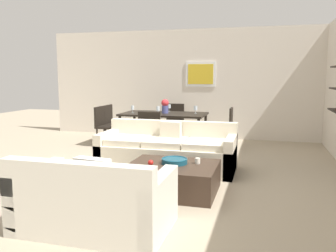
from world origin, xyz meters
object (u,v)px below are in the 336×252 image
at_px(candle_jar, 198,161).
at_px(centerpiece_vase, 165,106).
at_px(wine_glass_head, 169,106).
at_px(wine_glass_foot, 158,109).
at_px(coffee_table, 172,178).
at_px(wine_glass_right_far, 196,108).
at_px(dining_chair_right_far, 226,125).
at_px(sofa_beige, 167,152).
at_px(loveseat_white, 94,201).
at_px(dining_chair_head, 174,119).
at_px(decorative_bowl, 174,161).
at_px(apple_on_coffee_table, 151,163).
at_px(dining_chair_foot, 151,130).
at_px(dining_chair_left_near, 104,123).
at_px(wine_glass_left_near, 133,108).
at_px(dining_chair_left_far, 113,121).
at_px(dining_table, 164,116).

xyz_separation_m(candle_jar, centerpiece_vase, (-1.23, 2.73, 0.49)).
height_order(wine_glass_head, wine_glass_foot, wine_glass_foot).
distance_m(coffee_table, wine_glass_right_far, 3.08).
bearing_deg(dining_chair_right_far, sofa_beige, -110.92).
distance_m(loveseat_white, wine_glass_head, 4.70).
height_order(candle_jar, dining_chair_head, dining_chair_head).
xyz_separation_m(decorative_bowl, apple_on_coffee_table, (-0.28, -0.18, -0.00)).
relative_size(dining_chair_right_far, dining_chair_head, 1.00).
relative_size(coffee_table, dining_chair_foot, 1.34).
xyz_separation_m(dining_chair_left_near, centerpiece_vase, (1.35, 0.21, 0.41)).
xyz_separation_m(decorative_bowl, dining_chair_head, (-0.96, 3.72, 0.09)).
distance_m(dining_chair_head, wine_glass_left_near, 1.27).
xyz_separation_m(candle_jar, wine_glass_left_near, (-1.94, 2.62, 0.44)).
bearing_deg(dining_chair_foot, dining_chair_right_far, 40.46).
relative_size(dining_chair_foot, dining_chair_left_near, 1.00).
distance_m(candle_jar, wine_glass_foot, 2.67).
relative_size(sofa_beige, dining_chair_right_far, 2.55).
xyz_separation_m(dining_chair_left_near, wine_glass_head, (1.31, 0.65, 0.35)).
bearing_deg(dining_chair_left_far, loveseat_white, -68.09).
bearing_deg(wine_glass_right_far, loveseat_white, -92.74).
relative_size(decorative_bowl, wine_glass_right_far, 2.16).
bearing_deg(dining_table, coffee_table, -71.80).
xyz_separation_m(dining_chair_left_far, centerpiece_vase, (1.35, -0.24, 0.41)).
bearing_deg(loveseat_white, dining_table, 96.34).
xyz_separation_m(coffee_table, decorative_bowl, (0.01, 0.05, 0.23)).
distance_m(sofa_beige, wine_glass_right_far, 1.96).
distance_m(loveseat_white, dining_chair_head, 5.14).
relative_size(coffee_table, dining_chair_head, 1.34).
relative_size(dining_chair_right_far, wine_glass_foot, 4.69).
height_order(dining_chair_head, dining_chair_left_near, same).
relative_size(loveseat_white, dining_chair_left_near, 1.73).
bearing_deg(candle_jar, loveseat_white, -118.37).
relative_size(coffee_table, wine_glass_right_far, 7.22).
xyz_separation_m(dining_chair_right_far, dining_chair_left_near, (-2.63, -0.44, 0.00)).
height_order(coffee_table, centerpiece_vase, centerpiece_vase).
bearing_deg(dining_chair_left_far, decorative_bowl, -53.27).
distance_m(dining_table, dining_chair_right_far, 1.35).
bearing_deg(dining_chair_right_far, candle_jar, -91.05).
bearing_deg(coffee_table, candle_jar, 22.85).
bearing_deg(wine_glass_head, dining_chair_foot, -90.00).
bearing_deg(candle_jar, wine_glass_left_near, 126.45).
bearing_deg(dining_chair_head, wine_glass_head, -90.00).
bearing_deg(apple_on_coffee_table, wine_glass_left_near, 115.19).
xyz_separation_m(apple_on_coffee_table, dining_table, (-0.68, 3.00, 0.27)).
xyz_separation_m(dining_table, dining_chair_right_far, (1.31, 0.22, -0.18)).
relative_size(apple_on_coffee_table, wine_glass_foot, 0.40).
xyz_separation_m(dining_chair_right_far, wine_glass_head, (-1.31, 0.21, 0.35)).
height_order(wine_glass_head, centerpiece_vase, centerpiece_vase).
distance_m(apple_on_coffee_table, wine_glass_head, 3.53).
height_order(dining_chair_right_far, wine_glass_right_far, wine_glass_right_far).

